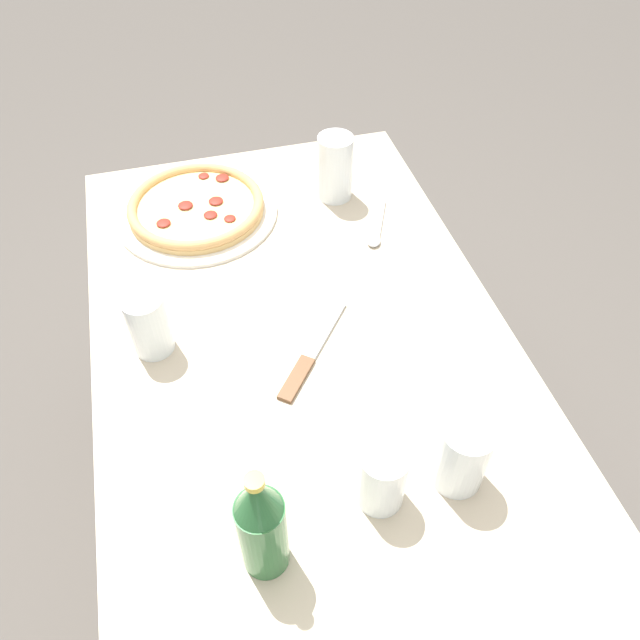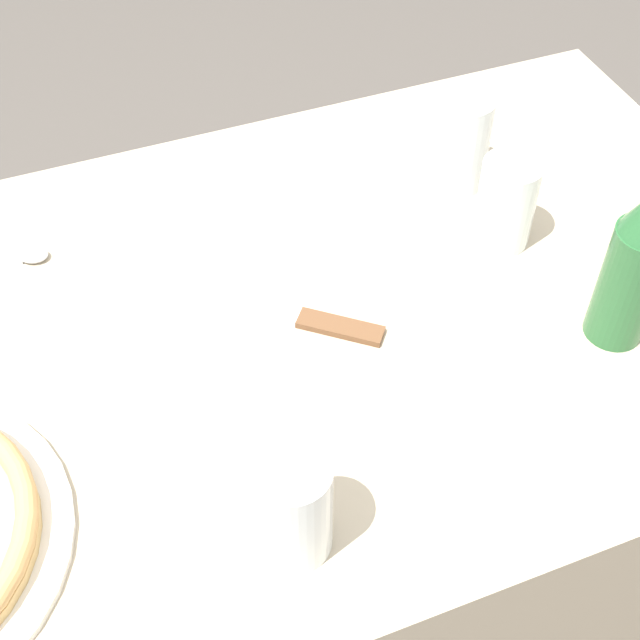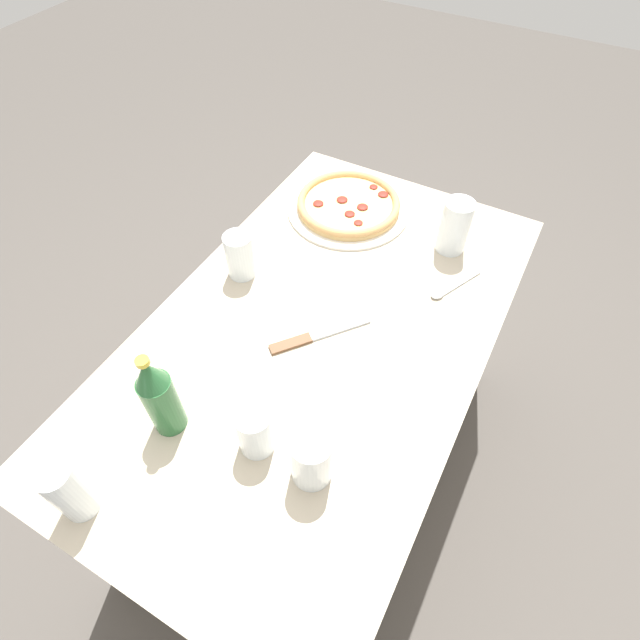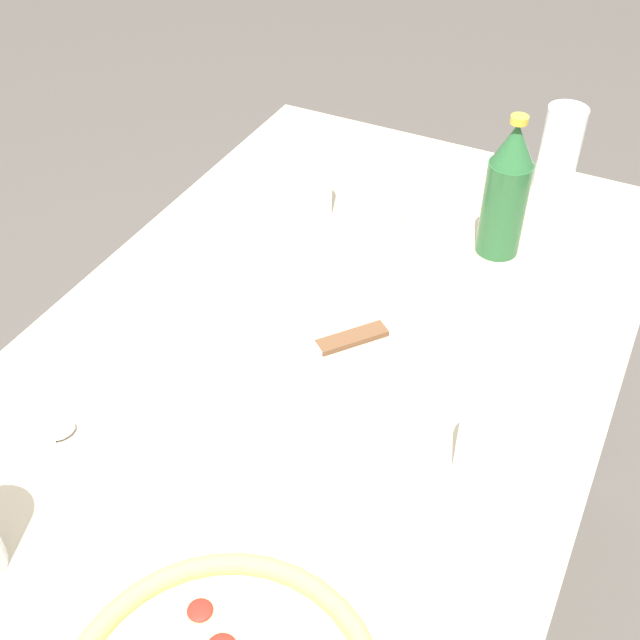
{
  "view_description": "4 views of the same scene",
  "coord_description": "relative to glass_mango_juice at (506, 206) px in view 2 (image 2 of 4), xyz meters",
  "views": [
    {
      "loc": [
        0.67,
        -0.15,
        1.57
      ],
      "look_at": [
        -0.0,
        0.03,
        0.8
      ],
      "focal_mm": 35.0,
      "sensor_mm": 36.0,
      "label": 1
    },
    {
      "loc": [
        -0.18,
        -0.61,
        1.46
      ],
      "look_at": [
        0.04,
        -0.05,
        0.79
      ],
      "focal_mm": 50.0,
      "sensor_mm": 36.0,
      "label": 2
    },
    {
      "loc": [
        0.6,
        0.33,
        1.62
      ],
      "look_at": [
        0.03,
        0.02,
        0.82
      ],
      "focal_mm": 28.0,
      "sensor_mm": 36.0,
      "label": 3
    },
    {
      "loc": [
        -0.62,
        -0.33,
        1.44
      ],
      "look_at": [
        0.03,
        -0.01,
        0.8
      ],
      "focal_mm": 45.0,
      "sensor_mm": 36.0,
      "label": 4
    }
  ],
  "objects": [
    {
      "name": "ground_plane",
      "position": [
        -0.3,
        -0.03,
        -0.79
      ],
      "size": [
        8.0,
        8.0,
        0.0
      ],
      "primitive_type": "plane",
      "color": "#4C4742"
    },
    {
      "name": "table",
      "position": [
        -0.3,
        -0.03,
        -0.42
      ],
      "size": [
        1.22,
        0.72,
        0.74
      ],
      "color": "#B7A88E",
      "rests_on": "ground_plane"
    },
    {
      "name": "glass_mango_juice",
      "position": [
        0.0,
        0.0,
        0.0
      ],
      "size": [
        0.07,
        0.07,
        0.11
      ],
      "color": "white",
      "rests_on": "table"
    },
    {
      "name": "glass_orange_juice",
      "position": [
        -0.0,
        0.12,
        0.01
      ],
      "size": [
        0.07,
        0.07,
        0.12
      ],
      "color": "white",
      "rests_on": "table"
    },
    {
      "name": "glass_water",
      "position": [
        -0.36,
        -0.28,
        0.0
      ],
      "size": [
        0.07,
        0.07,
        0.12
      ],
      "color": "white",
      "rests_on": "table"
    },
    {
      "name": "beer_bottle",
      "position": [
        0.04,
        -0.17,
        0.05
      ],
      "size": [
        0.06,
        0.06,
        0.21
      ],
      "color": "#286033",
      "rests_on": "table"
    },
    {
      "name": "knife",
      "position": [
        -0.28,
        -0.03,
        -0.05
      ],
      "size": [
        0.2,
        0.17,
        0.01
      ],
      "color": "brown",
      "rests_on": "table"
    }
  ]
}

